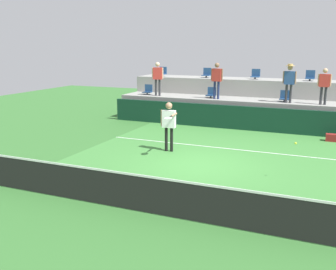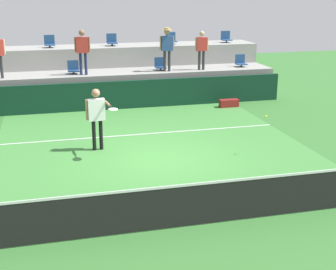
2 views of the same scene
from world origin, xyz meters
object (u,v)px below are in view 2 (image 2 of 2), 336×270
stadium_chair_upper_center (112,41)px  stadium_chair_upper_left (49,42)px  stadium_chair_lower_far_right (241,62)px  equipment_bag (229,103)px  stadium_chair_lower_right (160,65)px  spectator_in_grey (82,48)px  stadium_chair_upper_right (171,39)px  stadium_chair_lower_left (73,68)px  spectator_in_white (202,47)px  spectator_with_hat (167,45)px  stadium_chair_upper_far_right (226,38)px  tennis_ball (266,116)px  tennis_player (97,113)px

stadium_chair_upper_center → stadium_chair_upper_left: bearing=180.0°
stadium_chair_lower_far_right → equipment_bag: size_ratio=0.68×
stadium_chair_lower_right → spectator_in_grey: size_ratio=0.30×
stadium_chair_lower_far_right → stadium_chair_upper_right: 3.31m
stadium_chair_upper_right → stadium_chair_lower_left: bearing=-158.2°
equipment_bag → stadium_chair_lower_right: bearing=139.0°
stadium_chair_upper_left → spectator_in_white: 6.45m
stadium_chair_lower_left → spectator_with_hat: bearing=-5.8°
stadium_chair_lower_far_right → stadium_chair_upper_far_right: (-0.02, 1.80, 0.85)m
equipment_bag → stadium_chair_upper_center: bearing=136.8°
stadium_chair_upper_center → spectator_in_white: size_ratio=0.33×
spectator_in_white → stadium_chair_lower_left: bearing=175.8°
stadium_chair_upper_center → stadium_chair_lower_right: bearing=-46.0°
stadium_chair_upper_right → tennis_ball: size_ratio=7.65×
equipment_bag → stadium_chair_lower_far_right: bearing=57.7°
spectator_with_hat → stadium_chair_lower_far_right: bearing=6.4°
stadium_chair_upper_center → tennis_ball: (2.96, -9.38, -1.20)m
spectator_in_white → stadium_chair_upper_far_right: bearing=49.0°
tennis_ball → stadium_chair_lower_left: bearing=122.3°
stadium_chair_upper_center → spectator_in_grey: size_ratio=0.30×
tennis_player → spectator_with_hat: (3.50, 5.67, 1.21)m
spectator_with_hat → spectator_in_white: spectator_with_hat is taller
spectator_with_hat → spectator_in_white: (1.48, 0.00, -0.13)m
stadium_chair_upper_left → equipment_bag: size_ratio=0.68×
stadium_chair_upper_center → tennis_player: (-1.57, -7.86, -1.19)m
spectator_in_grey → spectator_in_white: bearing=0.0°
stadium_chair_lower_left → stadium_chair_upper_center: stadium_chair_upper_center is taller
tennis_player → spectator_in_white: bearing=48.7°
stadium_chair_upper_right → spectator_in_white: 2.30m
stadium_chair_lower_far_right → tennis_player: (-6.90, -6.06, -0.34)m
spectator_in_white → stadium_chair_lower_far_right: bearing=11.3°
stadium_chair_lower_far_right → stadium_chair_upper_center: (-5.33, 1.80, 0.85)m
stadium_chair_lower_right → stadium_chair_upper_right: (0.94, 1.80, 0.85)m
spectator_in_grey → stadium_chair_lower_left: bearing=134.1°
equipment_bag → stadium_chair_lower_left: bearing=161.1°
stadium_chair_upper_left → spectator_in_white: (6.06, -2.18, -0.11)m
spectator_with_hat → spectator_in_white: 1.48m
spectator_in_grey → tennis_ball: spectator_in_grey is taller
spectator_in_grey → tennis_ball: 8.53m
stadium_chair_lower_far_right → tennis_player: 9.19m
stadium_chair_lower_far_right → stadium_chair_upper_left: 8.23m
stadium_chair_upper_far_right → spectator_in_white: spectator_in_white is taller
stadium_chair_lower_left → tennis_player: bearing=-87.6°
stadium_chair_lower_right → equipment_bag: 3.34m
spectator_in_grey → stadium_chair_lower_far_right: bearing=3.2°
spectator_with_hat → equipment_bag: (2.12, -1.63, -2.18)m
spectator_with_hat → tennis_ball: 7.38m
stadium_chair_upper_right → equipment_bag: stadium_chair_upper_right is taller
stadium_chair_upper_far_right → stadium_chair_upper_center: bearing=180.0°
tennis_ball → stadium_chair_upper_right: bearing=91.7°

